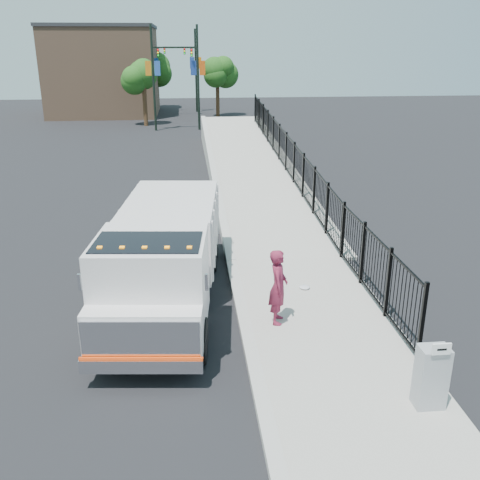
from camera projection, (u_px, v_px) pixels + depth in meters
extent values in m
plane|color=black|center=(245.00, 327.00, 13.19)|extent=(120.00, 120.00, 0.00)
cube|color=#9E998E|center=(344.00, 366.00, 11.48)|extent=(3.55, 12.00, 0.12)
cube|color=#ADAAA3|center=(255.00, 371.00, 11.29)|extent=(0.30, 12.00, 0.16)
cube|color=#9E998E|center=(252.00, 176.00, 28.33)|extent=(3.95, 24.06, 3.19)
cube|color=black|center=(294.00, 176.00, 24.42)|extent=(0.10, 28.00, 1.80)
cube|color=black|center=(168.00, 280.00, 14.47)|extent=(1.72, 7.04, 0.23)
cube|color=silver|center=(152.00, 282.00, 11.90)|extent=(2.62, 2.49, 2.05)
cube|color=silver|center=(144.00, 331.00, 10.87)|extent=(2.47, 0.96, 1.03)
cube|color=silver|center=(141.00, 341.00, 10.52)|extent=(2.36, 0.32, 0.87)
cube|color=silver|center=(141.00, 365.00, 10.62)|extent=(2.47, 0.43, 0.29)
cube|color=red|center=(141.00, 359.00, 10.56)|extent=(2.45, 0.30, 0.06)
cube|color=black|center=(149.00, 261.00, 11.45)|extent=(2.38, 1.55, 0.87)
cube|color=silver|center=(172.00, 228.00, 15.37)|extent=(2.88, 4.53, 1.74)
cube|color=silver|center=(79.00, 282.00, 10.78)|extent=(0.07, 0.07, 0.36)
cube|color=silver|center=(206.00, 282.00, 10.78)|extent=(0.07, 0.07, 0.36)
cube|color=orange|center=(100.00, 248.00, 10.96)|extent=(0.11, 0.09, 0.06)
cube|color=orange|center=(122.00, 248.00, 10.96)|extent=(0.11, 0.09, 0.06)
cube|color=orange|center=(145.00, 248.00, 10.96)|extent=(0.11, 0.09, 0.06)
cube|color=orange|center=(167.00, 248.00, 10.96)|extent=(0.11, 0.09, 0.06)
cube|color=orange|center=(189.00, 248.00, 10.96)|extent=(0.11, 0.09, 0.06)
cylinder|color=black|center=(100.00, 341.00, 11.60)|extent=(0.43, 1.05, 1.03)
cylinder|color=black|center=(199.00, 341.00, 11.60)|extent=(0.43, 1.05, 1.03)
cylinder|color=black|center=(141.00, 255.00, 16.31)|extent=(0.43, 1.05, 1.03)
cylinder|color=black|center=(211.00, 255.00, 16.32)|extent=(0.43, 1.05, 1.03)
cylinder|color=black|center=(147.00, 242.00, 17.37)|extent=(0.43, 1.05, 1.03)
cylinder|color=black|center=(213.00, 242.00, 17.37)|extent=(0.43, 1.05, 1.03)
imported|color=maroon|center=(278.00, 287.00, 12.89)|extent=(0.58, 0.77, 1.89)
cube|color=gray|center=(431.00, 377.00, 9.94)|extent=(0.55, 0.40, 1.25)
cube|color=white|center=(441.00, 349.00, 9.48)|extent=(0.35, 0.04, 0.22)
ellipsoid|color=silver|center=(304.00, 287.00, 14.99)|extent=(0.30, 0.30, 0.08)
cylinder|color=black|center=(153.00, 79.00, 41.80)|extent=(0.18, 0.18, 8.00)
cube|color=black|center=(173.00, 48.00, 41.15)|extent=(3.20, 0.08, 0.08)
cube|color=black|center=(191.00, 53.00, 41.41)|extent=(0.18, 0.22, 0.60)
cube|color=#234D9B|center=(157.00, 68.00, 41.55)|extent=(0.45, 0.04, 1.10)
cube|color=#C36A13|center=(148.00, 68.00, 41.49)|extent=(0.45, 0.04, 1.10)
cylinder|color=black|center=(198.00, 79.00, 42.25)|extent=(0.18, 0.18, 8.00)
cube|color=black|center=(177.00, 48.00, 41.30)|extent=(3.20, 0.08, 0.08)
cube|color=black|center=(158.00, 53.00, 41.29)|extent=(0.18, 0.22, 0.60)
cube|color=#C74A0E|center=(202.00, 68.00, 42.00)|extent=(0.45, 0.04, 1.10)
cube|color=navy|center=(193.00, 68.00, 41.94)|extent=(0.45, 0.04, 1.10)
cylinder|color=black|center=(153.00, 73.00, 50.33)|extent=(0.18, 0.18, 8.00)
cube|color=black|center=(169.00, 47.00, 49.69)|extent=(3.20, 0.08, 0.08)
cube|color=black|center=(185.00, 51.00, 49.95)|extent=(0.18, 0.22, 0.60)
cube|color=#184E99|center=(156.00, 64.00, 50.09)|extent=(0.45, 0.04, 1.10)
cube|color=orange|center=(149.00, 64.00, 50.03)|extent=(0.45, 0.04, 1.10)
cylinder|color=black|center=(196.00, 71.00, 53.79)|extent=(0.18, 0.18, 8.00)
cube|color=black|center=(179.00, 47.00, 52.84)|extent=(3.20, 0.08, 0.08)
cube|color=black|center=(165.00, 51.00, 52.83)|extent=(0.18, 0.22, 0.60)
cube|color=orange|center=(199.00, 63.00, 53.54)|extent=(0.45, 0.04, 1.10)
cube|color=#1E3F9C|center=(192.00, 63.00, 53.48)|extent=(0.45, 0.04, 1.10)
cylinder|color=#382314|center=(145.00, 107.00, 45.14)|extent=(0.36, 0.36, 3.20)
sphere|color=#194714|center=(143.00, 77.00, 44.31)|extent=(2.49, 2.49, 2.49)
cylinder|color=#382314|center=(218.00, 99.00, 51.15)|extent=(0.36, 0.36, 3.20)
sphere|color=#194714|center=(217.00, 73.00, 50.32)|extent=(2.30, 2.30, 2.30)
cylinder|color=#382314|center=(156.00, 93.00, 57.64)|extent=(0.36, 0.36, 3.20)
sphere|color=#194714|center=(155.00, 70.00, 56.81)|extent=(3.31, 3.31, 3.31)
cube|color=#8C664C|center=(104.00, 72.00, 52.05)|extent=(10.00, 10.00, 8.00)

